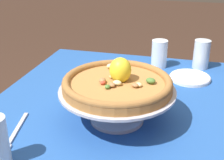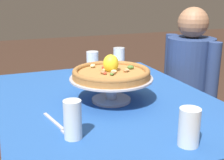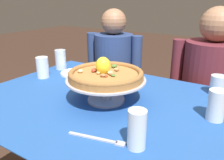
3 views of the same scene
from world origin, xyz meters
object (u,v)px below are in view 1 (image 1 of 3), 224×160
Objects in this scene: water_glass_side_left at (159,55)px; water_glass_back_left at (201,56)px; pizza at (117,82)px; side_plate at (190,77)px; dinner_fork at (15,133)px; pizza_stand at (117,98)px.

water_glass_back_left is (-0.03, 0.19, 0.00)m from water_glass_side_left.
water_glass_side_left is (-0.51, 0.08, -0.08)m from pizza.
pizza is 2.00× the size of side_plate.
pizza is at bearing -8.53° from water_glass_side_left.
dinner_fork is at bearing -27.98° from water_glass_side_left.
side_plate is at bearing 150.38° from pizza.
side_plate is (-0.40, 0.22, -0.07)m from pizza_stand.
pizza reaches higher than water_glass_back_left.
dinner_fork is at bearing -60.34° from pizza_stand.
water_glass_side_left is 0.19m from water_glass_back_left.
pizza_stand is at bearing -29.58° from side_plate.
pizza_stand is 0.06m from pizza.
pizza reaches higher than dinner_fork.
water_glass_side_left is at bearing -79.63° from water_glass_back_left.
side_plate is at bearing 51.27° from water_glass_side_left.
pizza_stand reaches higher than dinner_fork.
water_glass_side_left reaches higher than pizza_stand.
water_glass_side_left is 0.76m from dinner_fork.
pizza reaches higher than water_glass_side_left.
water_glass_back_left reaches higher than water_glass_side_left.
pizza_stand is 1.77× the size of dinner_fork.
water_glass_back_left is (-0.55, 0.27, -0.02)m from pizza_stand.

